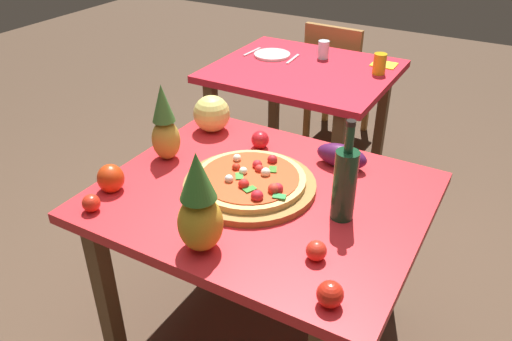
{
  "coord_description": "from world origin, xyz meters",
  "views": [
    {
      "loc": [
        0.72,
        -1.32,
        1.75
      ],
      "look_at": [
        -0.05,
        0.05,
        0.8
      ],
      "focal_mm": 35.55,
      "sensor_mm": 36.0,
      "label": 1
    }
  ],
  "objects_px": {
    "pineapple_right": "(199,208)",
    "tomato_beside_pepper": "(91,203)",
    "eggplant": "(342,156)",
    "napkin_folded": "(384,65)",
    "tomato_at_corner": "(330,294)",
    "drinking_glass_juice": "(380,64)",
    "display_table": "(262,213)",
    "fork_utensil": "(252,52)",
    "wine_bottle": "(344,184)",
    "pizza_board": "(249,186)",
    "tomato_near_board": "(260,140)",
    "tomato_by_bottle": "(316,251)",
    "melon": "(212,114)",
    "background_table": "(303,85)",
    "drinking_glass_water": "(323,50)",
    "pineapple_left": "(165,127)",
    "bell_pepper": "(111,178)",
    "pizza": "(250,180)",
    "knife_utensil": "(293,59)",
    "dinner_plate": "(272,55)",
    "dining_chair": "(336,75)"
  },
  "relations": [
    {
      "from": "drinking_glass_juice",
      "to": "dinner_plate",
      "type": "height_order",
      "value": "drinking_glass_juice"
    },
    {
      "from": "pineapple_right",
      "to": "melon",
      "type": "relative_size",
      "value": 2.07
    },
    {
      "from": "drinking_glass_juice",
      "to": "fork_utensil",
      "type": "height_order",
      "value": "drinking_glass_juice"
    },
    {
      "from": "drinking_glass_juice",
      "to": "drinking_glass_water",
      "type": "xyz_separation_m",
      "value": [
        -0.37,
        0.09,
        -0.0
      ]
    },
    {
      "from": "tomato_by_bottle",
      "to": "pizza_board",
      "type": "bearing_deg",
      "value": 147.54
    },
    {
      "from": "pineapple_right",
      "to": "dinner_plate",
      "type": "bearing_deg",
      "value": 111.33
    },
    {
      "from": "display_table",
      "to": "pineapple_left",
      "type": "height_order",
      "value": "pineapple_left"
    },
    {
      "from": "drinking_glass_juice",
      "to": "drinking_glass_water",
      "type": "bearing_deg",
      "value": 166.43
    },
    {
      "from": "dining_chair",
      "to": "knife_utensil",
      "type": "xyz_separation_m",
      "value": [
        -0.07,
        -0.57,
        0.27
      ]
    },
    {
      "from": "wine_bottle",
      "to": "tomato_at_corner",
      "type": "xyz_separation_m",
      "value": [
        0.12,
        -0.38,
        -0.1
      ]
    },
    {
      "from": "tomato_by_bottle",
      "to": "knife_utensil",
      "type": "bearing_deg",
      "value": 118.21
    },
    {
      "from": "drinking_glass_juice",
      "to": "fork_utensil",
      "type": "relative_size",
      "value": 0.63
    },
    {
      "from": "eggplant",
      "to": "knife_utensil",
      "type": "distance_m",
      "value": 1.25
    },
    {
      "from": "display_table",
      "to": "fork_utensil",
      "type": "bearing_deg",
      "value": 121.29
    },
    {
      "from": "pizza_board",
      "to": "drinking_glass_juice",
      "type": "relative_size",
      "value": 4.18
    },
    {
      "from": "tomato_near_board",
      "to": "tomato_by_bottle",
      "type": "xyz_separation_m",
      "value": [
        0.48,
        -0.52,
        -0.01
      ]
    },
    {
      "from": "background_table",
      "to": "display_table",
      "type": "bearing_deg",
      "value": -71.35
    },
    {
      "from": "dining_chair",
      "to": "dinner_plate",
      "type": "height_order",
      "value": "dining_chair"
    },
    {
      "from": "knife_utensil",
      "to": "pineapple_right",
      "type": "bearing_deg",
      "value": -76.6
    },
    {
      "from": "eggplant",
      "to": "napkin_folded",
      "type": "distance_m",
      "value": 1.23
    },
    {
      "from": "drinking_glass_water",
      "to": "pizza_board",
      "type": "bearing_deg",
      "value": -76.96
    },
    {
      "from": "dining_chair",
      "to": "eggplant",
      "type": "relative_size",
      "value": 4.25
    },
    {
      "from": "wine_bottle",
      "to": "tomato_at_corner",
      "type": "relative_size",
      "value": 4.8
    },
    {
      "from": "display_table",
      "to": "knife_utensil",
      "type": "height_order",
      "value": "knife_utensil"
    },
    {
      "from": "tomato_at_corner",
      "to": "drinking_glass_juice",
      "type": "height_order",
      "value": "drinking_glass_juice"
    },
    {
      "from": "fork_utensil",
      "to": "drinking_glass_juice",
      "type": "bearing_deg",
      "value": 5.49
    },
    {
      "from": "knife_utensil",
      "to": "drinking_glass_water",
      "type": "bearing_deg",
      "value": 34.53
    },
    {
      "from": "tomato_beside_pepper",
      "to": "dining_chair",
      "type": "bearing_deg",
      "value": 90.49
    },
    {
      "from": "knife_utensil",
      "to": "pizza",
      "type": "bearing_deg",
      "value": -73.8
    },
    {
      "from": "pizza",
      "to": "bell_pepper",
      "type": "xyz_separation_m",
      "value": [
        -0.43,
        -0.25,
        0.01
      ]
    },
    {
      "from": "pizza",
      "to": "knife_utensil",
      "type": "bearing_deg",
      "value": 109.92
    },
    {
      "from": "eggplant",
      "to": "fork_utensil",
      "type": "bearing_deg",
      "value": 133.8
    },
    {
      "from": "tomato_by_bottle",
      "to": "dinner_plate",
      "type": "xyz_separation_m",
      "value": [
        -0.99,
        1.58,
        -0.02
      ]
    },
    {
      "from": "pizza_board",
      "to": "fork_utensil",
      "type": "distance_m",
      "value": 1.55
    },
    {
      "from": "wine_bottle",
      "to": "pineapple_right",
      "type": "relative_size",
      "value": 1.06
    },
    {
      "from": "bell_pepper",
      "to": "napkin_folded",
      "type": "height_order",
      "value": "bell_pepper"
    },
    {
      "from": "bell_pepper",
      "to": "tomato_at_corner",
      "type": "xyz_separation_m",
      "value": [
        0.89,
        -0.13,
        -0.01
      ]
    },
    {
      "from": "pineapple_left",
      "to": "dinner_plate",
      "type": "height_order",
      "value": "pineapple_left"
    },
    {
      "from": "pineapple_left",
      "to": "tomato_at_corner",
      "type": "relative_size",
      "value": 4.25
    },
    {
      "from": "pineapple_right",
      "to": "tomato_beside_pepper",
      "type": "xyz_separation_m",
      "value": [
        -0.43,
        -0.03,
        -0.12
      ]
    },
    {
      "from": "pizza",
      "to": "pineapple_right",
      "type": "xyz_separation_m",
      "value": [
        0.04,
        -0.35,
        0.11
      ]
    },
    {
      "from": "background_table",
      "to": "dinner_plate",
      "type": "distance_m",
      "value": 0.3
    },
    {
      "from": "pizza_board",
      "to": "pineapple_right",
      "type": "distance_m",
      "value": 0.38
    },
    {
      "from": "dining_chair",
      "to": "bell_pepper",
      "type": "relative_size",
      "value": 8.11
    },
    {
      "from": "background_table",
      "to": "bell_pepper",
      "type": "height_order",
      "value": "bell_pepper"
    },
    {
      "from": "tomato_near_board",
      "to": "knife_utensil",
      "type": "xyz_separation_m",
      "value": [
        -0.37,
        1.06,
        -0.03
      ]
    },
    {
      "from": "background_table",
      "to": "eggplant",
      "type": "xyz_separation_m",
      "value": [
        0.6,
        -0.94,
        0.15
      ]
    },
    {
      "from": "pizza",
      "to": "tomato_near_board",
      "type": "height_order",
      "value": "pizza"
    },
    {
      "from": "display_table",
      "to": "melon",
      "type": "bearing_deg",
      "value": 143.15
    },
    {
      "from": "wine_bottle",
      "to": "eggplant",
      "type": "distance_m",
      "value": 0.35
    }
  ]
}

